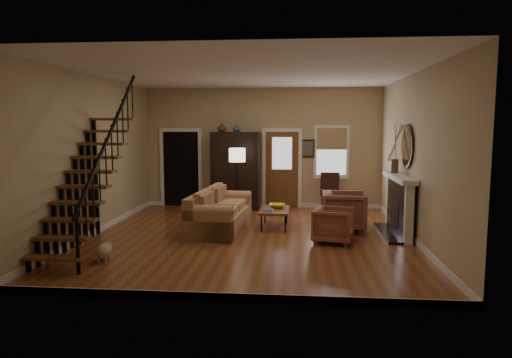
# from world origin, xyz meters

# --- Properties ---
(room) EXTENTS (7.00, 7.33, 3.30)m
(room) POSITION_xyz_m (-0.41, 1.76, 1.51)
(room) COLOR brown
(room) RESTS_ON ground
(staircase) EXTENTS (0.94, 2.80, 3.20)m
(staircase) POSITION_xyz_m (-2.78, -1.30, 1.60)
(staircase) COLOR brown
(staircase) RESTS_ON ground
(fireplace) EXTENTS (0.33, 1.95, 2.30)m
(fireplace) POSITION_xyz_m (3.13, 0.50, 0.74)
(fireplace) COLOR black
(fireplace) RESTS_ON ground
(armoire) EXTENTS (1.30, 0.60, 2.10)m
(armoire) POSITION_xyz_m (-0.70, 3.15, 1.05)
(armoire) COLOR black
(armoire) RESTS_ON ground
(vase_a) EXTENTS (0.24, 0.24, 0.25)m
(vase_a) POSITION_xyz_m (-1.05, 3.05, 2.22)
(vase_a) COLOR #4C2619
(vase_a) RESTS_ON armoire
(vase_b) EXTENTS (0.20, 0.20, 0.21)m
(vase_b) POSITION_xyz_m (-0.65, 3.05, 2.21)
(vase_b) COLOR #334C60
(vase_b) RESTS_ON armoire
(sofa) EXTENTS (1.15, 2.33, 0.84)m
(sofa) POSITION_xyz_m (-0.68, 0.49, 0.42)
(sofa) COLOR #AC7F4E
(sofa) RESTS_ON ground
(coffee_table) EXTENTS (0.65, 1.10, 0.42)m
(coffee_table) POSITION_xyz_m (0.47, 0.91, 0.21)
(coffee_table) COLOR brown
(coffee_table) RESTS_ON ground
(bowl) EXTENTS (0.37, 0.37, 0.09)m
(bowl) POSITION_xyz_m (0.52, 1.06, 0.46)
(bowl) COLOR gold
(bowl) RESTS_ON coffee_table
(books) EXTENTS (0.20, 0.27, 0.05)m
(books) POSITION_xyz_m (0.35, 0.61, 0.44)
(books) COLOR beige
(books) RESTS_ON coffee_table
(armchair_left) EXTENTS (0.89, 0.87, 0.68)m
(armchair_left) POSITION_xyz_m (1.68, -0.30, 0.34)
(armchair_left) COLOR maroon
(armchair_left) RESTS_ON ground
(armchair_right) EXTENTS (0.97, 0.94, 0.85)m
(armchair_right) POSITION_xyz_m (1.99, 0.77, 0.43)
(armchair_right) COLOR maroon
(armchair_right) RESTS_ON ground
(floor_lamp) EXTENTS (0.51, 0.51, 1.73)m
(floor_lamp) POSITION_xyz_m (-0.48, 1.82, 0.86)
(floor_lamp) COLOR black
(floor_lamp) RESTS_ON ground
(side_chair) EXTENTS (0.54, 0.54, 1.02)m
(side_chair) POSITION_xyz_m (1.85, 2.95, 0.51)
(side_chair) COLOR #351C11
(side_chair) RESTS_ON ground
(dog) EXTENTS (0.30, 0.45, 0.31)m
(dog) POSITION_xyz_m (-2.27, -1.91, 0.15)
(dog) COLOR tan
(dog) RESTS_ON ground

